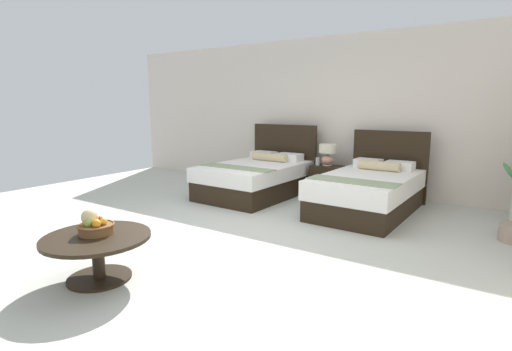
{
  "coord_description": "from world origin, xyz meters",
  "views": [
    {
      "loc": [
        2.77,
        -3.75,
        1.6
      ],
      "look_at": [
        -0.1,
        0.57,
        0.67
      ],
      "focal_mm": 27.05,
      "sensor_mm": 36.0,
      "label": 1
    }
  ],
  "objects": [
    {
      "name": "vase",
      "position": [
        -0.14,
        2.66,
        0.61
      ],
      "size": [
        0.08,
        0.08,
        0.14
      ],
      "color": "#B2B3BE",
      "rests_on": "nightstand"
    },
    {
      "name": "bed_near_window",
      "position": [
        -1.02,
        1.99,
        0.33
      ],
      "size": [
        1.45,
        2.1,
        1.25
      ],
      "color": "black",
      "rests_on": "ground"
    },
    {
      "name": "wall_back",
      "position": [
        0.0,
        3.25,
        1.44
      ],
      "size": [
        10.31,
        0.12,
        2.89
      ],
      "primitive_type": "cube",
      "color": "beige",
      "rests_on": "ground"
    },
    {
      "name": "ground_plane",
      "position": [
        0.0,
        0.0,
        -0.01
      ],
      "size": [
        10.31,
        10.1,
        0.02
      ],
      "primitive_type": "cube",
      "color": "beige"
    },
    {
      "name": "nightstand",
      "position": [
        0.03,
        2.7,
        0.27
      ],
      "size": [
        0.55,
        0.4,
        0.54
      ],
      "color": "black",
      "rests_on": "ground"
    },
    {
      "name": "coffee_table",
      "position": [
        -0.34,
        -1.73,
        0.32
      ],
      "size": [
        0.97,
        0.97,
        0.43
      ],
      "color": "black",
      "rests_on": "ground"
    },
    {
      "name": "bed_near_corner",
      "position": [
        1.03,
        1.99,
        0.33
      ],
      "size": [
        1.31,
        2.12,
        1.2
      ],
      "color": "black",
      "rests_on": "ground"
    },
    {
      "name": "fruit_bowl",
      "position": [
        -0.41,
        -1.7,
        0.51
      ],
      "size": [
        0.33,
        0.33,
        0.23
      ],
      "color": "brown",
      "rests_on": "coffee_table"
    },
    {
      "name": "table_lamp",
      "position": [
        0.03,
        2.72,
        0.78
      ],
      "size": [
        0.31,
        0.31,
        0.39
      ],
      "color": "tan",
      "rests_on": "nightstand"
    }
  ]
}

